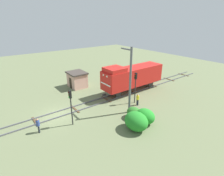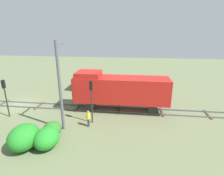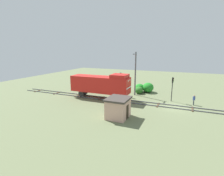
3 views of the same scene
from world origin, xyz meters
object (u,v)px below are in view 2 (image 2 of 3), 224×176
Objects in this scene: worker_by_signal at (88,117)px; relay_hut at (85,81)px; traffic_signal_near at (5,92)px; traffic_signal_mid at (91,95)px; locomotive at (119,89)px; catenary_mast at (60,85)px.

worker_by_signal is 0.49× the size of relay_hut.
traffic_signal_mid is at bearing 88.82° from traffic_signal_near.
locomotive is 5.34m from worker_by_signal.
relay_hut is (-10.70, 5.99, -1.58)m from traffic_signal_near.
locomotive reaches higher than traffic_signal_mid.
traffic_signal_near is 9.77m from worker_by_signal.
traffic_signal_near is at bearing -97.42° from worker_by_signal.
traffic_signal_mid is 2.31m from worker_by_signal.
locomotive is 2.71× the size of traffic_signal_near.
catenary_mast is at bearing 76.38° from traffic_signal_near.
traffic_signal_near is 9.71m from traffic_signal_mid.
worker_by_signal is (4.20, -2.77, -1.78)m from locomotive.
worker_by_signal is (0.80, -0.19, -2.16)m from traffic_signal_mid.
catenary_mast is at bearing -45.88° from locomotive.
locomotive is 1.36× the size of catenary_mast.
traffic_signal_mid is 3.25m from catenary_mast.
traffic_signal_mid is 1.30× the size of relay_hut.
locomotive is at bearing 134.12° from catenary_mast.
worker_by_signal is 12.23m from relay_hut.
catenary_mast reaches higher than traffic_signal_near.
worker_by_signal is 4.28m from catenary_mast.
traffic_signal_near is (3.20, -12.29, 0.20)m from locomotive.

